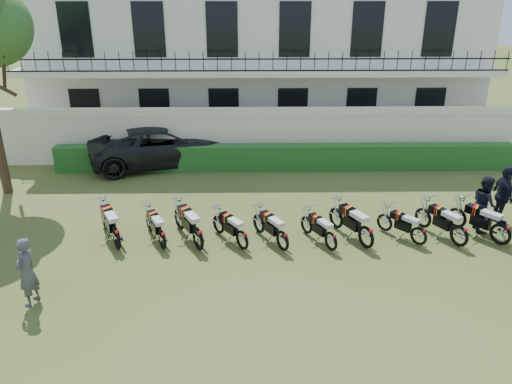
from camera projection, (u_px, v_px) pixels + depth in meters
ground at (266, 262)px, 13.25m from camera, size 100.00×100.00×0.00m
perimeter_wall at (259, 135)px, 20.18m from camera, size 30.00×0.35×2.30m
hedge at (285, 157)px, 19.71m from camera, size 18.00×0.60×1.00m
building at (257, 52)px, 24.69m from camera, size 20.40×9.60×7.40m
motorcycle_0 at (116, 233)px, 13.70m from camera, size 1.06×1.87×1.12m
motorcycle_1 at (162, 235)px, 13.73m from camera, size 0.90×1.64×0.97m
motorcycle_2 at (198, 233)px, 13.66m from camera, size 1.09×1.89×1.14m
motorcycle_3 at (242, 236)px, 13.70m from camera, size 1.10×1.49×0.97m
motorcycle_4 at (283, 236)px, 13.64m from camera, size 1.00×1.64×1.00m
motorcycle_5 at (331, 237)px, 13.66m from camera, size 0.90×1.54×0.93m
motorcycle_6 at (366, 232)px, 13.75m from camera, size 1.04×1.87×1.11m
motorcycle_7 at (419, 232)px, 13.95m from camera, size 1.14×1.35×0.92m
motorcycle_8 at (460, 231)px, 13.86m from camera, size 1.02×1.78×1.07m
motorcycle_9 at (501, 229)px, 13.94m from camera, size 1.26×1.65×1.08m
suv at (162, 145)px, 20.19m from camera, size 6.26×4.28×1.59m
inspector at (27, 272)px, 11.25m from camera, size 0.52×0.68×1.67m
officer_4 at (484, 203)px, 14.74m from camera, size 0.71×0.88×1.69m
officer_5 at (503, 195)px, 15.09m from camera, size 0.46×1.08×1.84m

